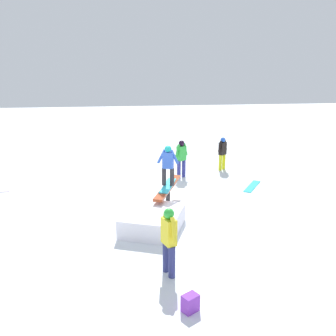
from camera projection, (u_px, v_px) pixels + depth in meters
name	position (u px, v px, depth m)	size (l,w,h in m)	color
ground_plane	(168.00, 207.00, 12.17)	(60.00, 60.00, 0.00)	white
rail_feature	(168.00, 189.00, 12.00)	(2.47, 1.20, 0.73)	black
snow_kicker_ramp	(153.00, 220.00, 10.48)	(1.80, 1.50, 0.54)	white
main_rider_on_rail	(168.00, 167.00, 11.80)	(1.53, 0.75, 1.32)	#31BDD4
bystander_green	(181.00, 157.00, 15.11)	(0.47, 0.61, 1.55)	navy
bystander_yellow	(169.00, 238.00, 8.08)	(0.67, 0.33, 1.56)	navy
bystander_black	(222.00, 152.00, 16.24)	(0.46, 0.54, 1.44)	#D0D11A
loose_snowboard_cyan	(252.00, 186.00, 14.20)	(1.50, 0.28, 0.02)	#2ABCC9
backpack_on_snow	(190.00, 303.00, 7.03)	(0.30, 0.22, 0.34)	purple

